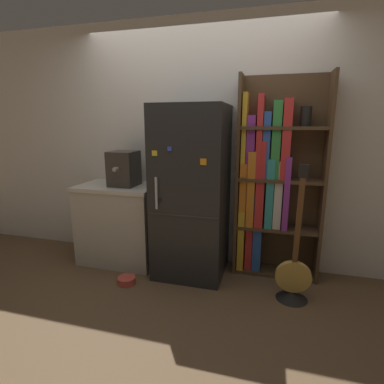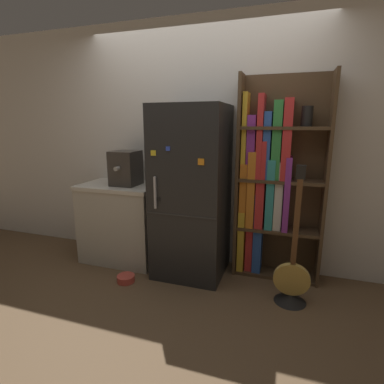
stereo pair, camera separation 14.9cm
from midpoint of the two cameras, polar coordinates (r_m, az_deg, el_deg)
name	(u,v)px [view 2 (the right image)]	position (r m, az deg, el deg)	size (l,w,h in m)	color
ground_plane	(188,276)	(3.20, 0.56, -15.69)	(16.00, 16.00, 0.00)	brown
wall_back	(202,146)	(3.28, 3.17, 8.80)	(8.00, 0.05, 2.60)	silver
refrigerator	(192,193)	(3.01, 1.32, -0.11)	(0.69, 0.67, 1.71)	black
bookshelf	(270,183)	(3.07, 16.05, 1.71)	(0.84, 0.28, 1.99)	#4C3823
kitchen_counter	(123,222)	(3.49, -11.91, -5.61)	(0.87, 0.58, 0.88)	#BCB7A8
espresso_machine	(126,168)	(3.31, -11.25, 4.49)	(0.27, 0.35, 0.37)	#38332D
guitar	(291,284)	(2.87, 19.85, -16.11)	(0.31, 0.29, 1.23)	black
pet_bowl	(126,278)	(3.14, -11.11, -15.81)	(0.18, 0.18, 0.07)	#D84C3F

